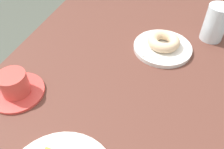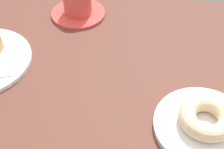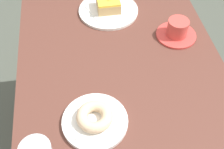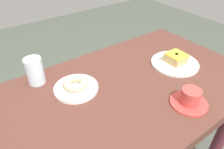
{
  "view_description": "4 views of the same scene",
  "coord_description": "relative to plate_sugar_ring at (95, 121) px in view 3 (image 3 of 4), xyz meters",
  "views": [
    {
      "loc": [
        -0.47,
        -0.16,
        1.26
      ],
      "look_at": [
        -0.05,
        -0.01,
        0.81
      ],
      "focal_mm": 37.31,
      "sensor_mm": 36.0,
      "label": 1
    },
    {
      "loc": [
        0.04,
        -0.5,
        1.27
      ],
      "look_at": [
        -0.03,
        -0.04,
        0.82
      ],
      "focal_mm": 51.81,
      "sensor_mm": 36.0,
      "label": 2
    },
    {
      "loc": [
        0.59,
        -0.13,
        1.51
      ],
      "look_at": [
        0.01,
        -0.04,
        0.8
      ],
      "focal_mm": 46.76,
      "sensor_mm": 36.0,
      "label": 3
    },
    {
      "loc": [
        0.43,
        0.54,
        1.35
      ],
      "look_at": [
        0.0,
        -0.06,
        0.81
      ],
      "focal_mm": 33.27,
      "sensor_mm": 36.0,
      "label": 4
    }
  ],
  "objects": [
    {
      "name": "plate_glazed_square",
      "position": [
        -0.5,
        0.12,
        -0.0
      ],
      "size": [
        0.24,
        0.24,
        0.01
      ],
      "primitive_type": "cylinder",
      "color": "white",
      "rests_on": "table"
    },
    {
      "name": "donut_glazed_square",
      "position": [
        -0.5,
        0.12,
        0.03
      ],
      "size": [
        0.09,
        0.09,
        0.05
      ],
      "color": "tan",
      "rests_on": "napkin_glazed_square"
    },
    {
      "name": "plate_sugar_ring",
      "position": [
        0.0,
        0.0,
        0.0
      ],
      "size": [
        0.19,
        0.19,
        0.01
      ],
      "primitive_type": "cylinder",
      "color": "white",
      "rests_on": "table"
    },
    {
      "name": "coffee_cup",
      "position": [
        -0.32,
        0.34,
        0.02
      ],
      "size": [
        0.15,
        0.15,
        0.07
      ],
      "color": "#D8433D",
      "rests_on": "table"
    },
    {
      "name": "napkin_sugar_ring",
      "position": [
        0.0,
        0.0,
        0.01
      ],
      "size": [
        0.15,
        0.15,
        0.0
      ],
      "primitive_type": "cube",
      "rotation": [
        0.0,
        0.0,
        0.15
      ],
      "color": "white",
      "rests_on": "plate_sugar_ring"
    },
    {
      "name": "donut_sugar_ring",
      "position": [
        0.0,
        0.0,
        0.03
      ],
      "size": [
        0.1,
        0.1,
        0.03
      ],
      "primitive_type": "torus",
      "color": "beige",
      "rests_on": "napkin_sugar_ring"
    },
    {
      "name": "napkin_glazed_square",
      "position": [
        -0.5,
        0.12,
        0.0
      ],
      "size": [
        0.19,
        0.19,
        0.0
      ],
      "primitive_type": "cube",
      "rotation": [
        0.0,
        0.0,
        0.36
      ],
      "color": "white",
      "rests_on": "plate_glazed_square"
    },
    {
      "name": "table",
      "position": [
        -0.16,
        0.11,
        -0.12
      ],
      "size": [
        1.26,
        0.7,
        0.77
      ],
      "color": "brown",
      "rests_on": "ground_plane"
    }
  ]
}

